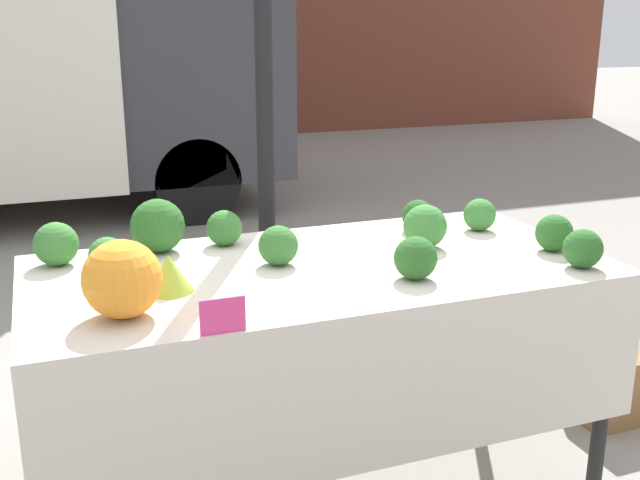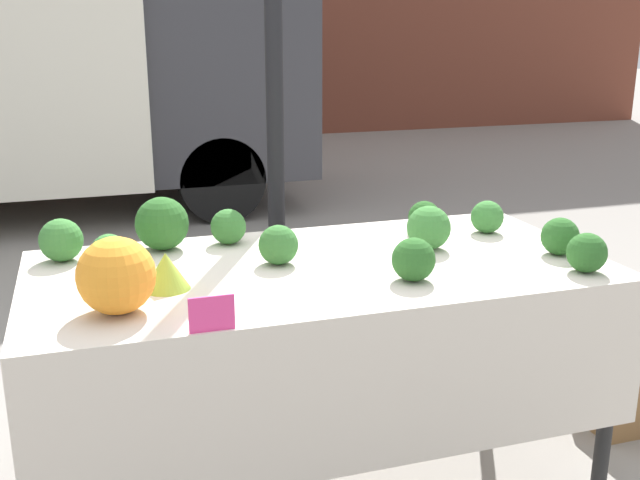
% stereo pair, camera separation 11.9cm
% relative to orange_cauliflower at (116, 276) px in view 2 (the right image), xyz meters
% --- Properties ---
extents(tent_pole, '(0.07, 0.07, 2.35)m').
position_rel_orange_cauliflower_xyz_m(tent_pole, '(0.68, 0.98, 0.27)').
color(tent_pole, black).
rests_on(tent_pole, ground_plane).
extents(market_table, '(1.79, 0.87, 0.80)m').
position_rel_orange_cauliflower_xyz_m(market_table, '(0.62, 0.16, -0.20)').
color(market_table, beige).
rests_on(market_table, ground_plane).
extents(orange_cauliflower, '(0.20, 0.20, 0.20)m').
position_rel_orange_cauliflower_xyz_m(orange_cauliflower, '(0.00, 0.00, 0.00)').
color(orange_cauliflower, orange).
rests_on(orange_cauliflower, market_table).
extents(romanesco_head, '(0.13, 0.13, 0.11)m').
position_rel_orange_cauliflower_xyz_m(romanesco_head, '(0.14, 0.15, -0.05)').
color(romanesco_head, '#93B238').
rests_on(romanesco_head, market_table).
extents(broccoli_head_0, '(0.12, 0.12, 0.12)m').
position_rel_orange_cauliflower_xyz_m(broccoli_head_0, '(1.09, 0.46, -0.04)').
color(broccoli_head_0, '#23511E').
rests_on(broccoli_head_0, market_table).
extents(broccoli_head_1, '(0.12, 0.12, 0.12)m').
position_rel_orange_cauliflower_xyz_m(broccoli_head_1, '(1.31, 0.40, -0.04)').
color(broccoli_head_1, '#387533').
rests_on(broccoli_head_1, market_table).
extents(broccoli_head_2, '(0.15, 0.15, 0.15)m').
position_rel_orange_cauliflower_xyz_m(broccoli_head_2, '(1.02, 0.28, -0.03)').
color(broccoli_head_2, '#387533').
rests_on(broccoli_head_2, market_table).
extents(broccoli_head_3, '(0.11, 0.11, 0.11)m').
position_rel_orange_cauliflower_xyz_m(broccoli_head_3, '(-0.00, 0.38, -0.05)').
color(broccoli_head_3, '#387533').
rests_on(broccoli_head_3, market_table).
extents(broccoli_head_4, '(0.12, 0.12, 0.12)m').
position_rel_orange_cauliflower_xyz_m(broccoli_head_4, '(1.37, -0.09, -0.04)').
color(broccoli_head_4, '#285B23').
rests_on(broccoli_head_4, market_table).
extents(broccoli_head_5, '(0.12, 0.12, 0.12)m').
position_rel_orange_cauliflower_xyz_m(broccoli_head_5, '(1.40, 0.09, -0.04)').
color(broccoli_head_5, '#285B23').
rests_on(broccoli_head_5, market_table).
extents(broccoli_head_6, '(0.12, 0.12, 0.12)m').
position_rel_orange_cauliflower_xyz_m(broccoli_head_6, '(0.40, 0.54, -0.04)').
color(broccoli_head_6, '#336B2D').
rests_on(broccoli_head_6, market_table).
extents(broccoli_head_7, '(0.13, 0.13, 0.13)m').
position_rel_orange_cauliflower_xyz_m(broccoli_head_7, '(0.50, 0.27, -0.04)').
color(broccoli_head_7, '#336B2D').
rests_on(broccoli_head_7, market_table).
extents(broccoli_head_8, '(0.14, 0.14, 0.14)m').
position_rel_orange_cauliflower_xyz_m(broccoli_head_8, '(-0.14, 0.51, -0.03)').
color(broccoli_head_8, '#387533').
rests_on(broccoli_head_8, market_table).
extents(broccoli_head_9, '(0.18, 0.18, 0.18)m').
position_rel_orange_cauliflower_xyz_m(broccoli_head_9, '(0.17, 0.54, -0.01)').
color(broccoli_head_9, '#285B23').
rests_on(broccoli_head_9, market_table).
extents(broccoli_head_10, '(0.13, 0.13, 0.13)m').
position_rel_orange_cauliflower_xyz_m(broccoli_head_10, '(0.84, -0.00, -0.04)').
color(broccoli_head_10, '#285B23').
rests_on(broccoli_head_10, market_table).
extents(price_sign, '(0.11, 0.01, 0.09)m').
position_rel_orange_cauliflower_xyz_m(price_sign, '(0.21, -0.20, -0.06)').
color(price_sign, '#E53D84').
rests_on(price_sign, market_table).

